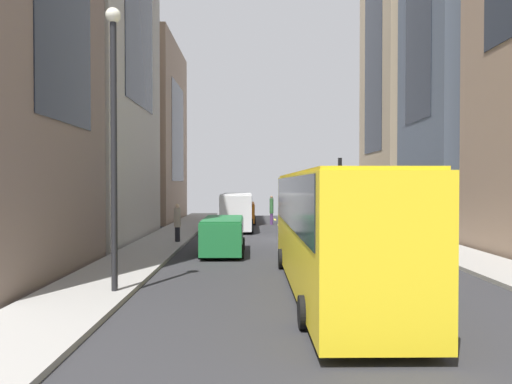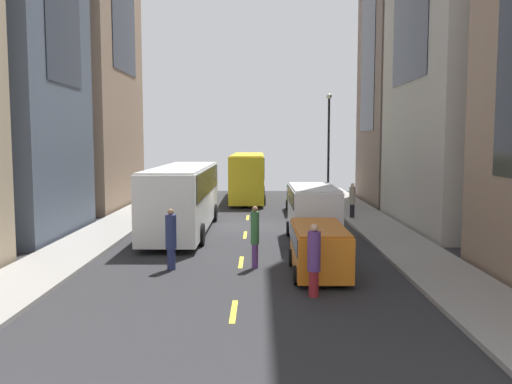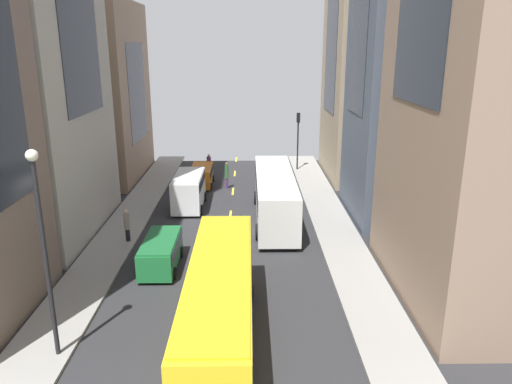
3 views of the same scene
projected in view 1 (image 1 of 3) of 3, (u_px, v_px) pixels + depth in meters
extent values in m
plane|color=#28282B|center=(288.00, 239.00, 27.33)|extent=(40.88, 40.88, 0.00)
cube|color=gray|center=(409.00, 238.00, 27.41)|extent=(2.76, 44.00, 0.15)
cube|color=gray|center=(167.00, 238.00, 27.24)|extent=(2.76, 44.00, 0.15)
cube|color=yellow|center=(272.00, 215.00, 48.32)|extent=(0.16, 2.00, 0.01)
cube|color=yellow|center=(275.00, 220.00, 42.32)|extent=(0.16, 2.00, 0.01)
cube|color=yellow|center=(279.00, 226.00, 36.32)|extent=(0.16, 2.00, 0.01)
cube|color=yellow|center=(285.00, 234.00, 30.32)|extent=(0.16, 2.00, 0.01)
cube|color=yellow|center=(293.00, 246.00, 24.33)|extent=(0.16, 2.00, 0.01)
cube|color=yellow|center=(307.00, 267.00, 18.33)|extent=(0.16, 2.00, 0.01)
cube|color=yellow|center=(335.00, 307.00, 12.33)|extent=(0.16, 2.00, 0.01)
cube|color=tan|center=(419.00, 69.00, 41.41)|extent=(8.22, 10.29, 26.81)
cube|color=#1E232D|center=(419.00, 69.00, 41.41)|extent=(8.31, 5.66, 14.75)
cube|color=#937760|center=(143.00, 133.00, 41.35)|extent=(6.09, 11.82, 15.51)
cube|color=#1E232D|center=(143.00, 133.00, 41.35)|extent=(6.15, 6.50, 8.53)
cube|color=silver|center=(336.00, 207.00, 29.39)|extent=(2.55, 11.71, 3.00)
cube|color=black|center=(336.00, 194.00, 29.37)|extent=(2.60, 10.77, 1.20)
cube|color=beige|center=(336.00, 183.00, 29.36)|extent=(2.45, 11.24, 0.08)
cylinder|color=black|center=(369.00, 234.00, 25.79)|extent=(0.46, 1.00, 1.00)
cylinder|color=black|center=(327.00, 234.00, 25.77)|extent=(0.46, 1.00, 1.00)
cylinder|color=black|center=(343.00, 223.00, 33.05)|extent=(0.46, 1.00, 1.00)
cylinder|color=black|center=(310.00, 223.00, 33.02)|extent=(0.46, 1.00, 1.00)
cube|color=yellow|center=(330.00, 230.00, 14.21)|extent=(2.45, 12.05, 3.30)
cube|color=black|center=(330.00, 202.00, 14.20)|extent=(2.50, 11.08, 1.48)
cube|color=gold|center=(330.00, 174.00, 14.18)|extent=(2.35, 11.57, 0.08)
cylinder|color=black|center=(408.00, 312.00, 10.52)|extent=(0.44, 0.76, 0.76)
cylinder|color=black|center=(308.00, 312.00, 10.49)|extent=(0.44, 0.76, 0.76)
cylinder|color=black|center=(343.00, 259.00, 17.99)|extent=(0.44, 0.76, 0.76)
cylinder|color=black|center=(284.00, 259.00, 17.96)|extent=(0.44, 0.76, 0.76)
cube|color=white|center=(237.00, 212.00, 32.06)|extent=(2.05, 5.13, 2.30)
cube|color=black|center=(237.00, 201.00, 32.05)|extent=(2.09, 4.72, 0.69)
cube|color=silver|center=(237.00, 194.00, 32.04)|extent=(1.97, 4.92, 0.08)
cylinder|color=black|center=(250.00, 228.00, 30.50)|extent=(0.37, 0.72, 0.72)
cylinder|color=black|center=(222.00, 228.00, 30.48)|extent=(0.37, 0.72, 0.72)
cylinder|color=black|center=(250.00, 224.00, 33.68)|extent=(0.37, 0.72, 0.72)
cylinder|color=black|center=(224.00, 224.00, 33.66)|extent=(0.37, 0.72, 0.72)
cube|color=#1E7238|center=(223.00, 235.00, 21.67)|extent=(1.80, 4.42, 1.42)
cube|color=black|center=(223.00, 227.00, 21.66)|extent=(1.84, 4.06, 0.60)
cube|color=#1A612F|center=(223.00, 219.00, 21.65)|extent=(1.73, 4.24, 0.08)
cylinder|color=black|center=(240.00, 252.00, 20.32)|extent=(0.32, 0.62, 0.62)
cylinder|color=black|center=(202.00, 252.00, 20.30)|extent=(0.32, 0.62, 0.62)
cylinder|color=black|center=(241.00, 244.00, 23.06)|extent=(0.32, 0.62, 0.62)
cylinder|color=black|center=(208.00, 244.00, 23.04)|extent=(0.32, 0.62, 0.62)
cube|color=orange|center=(243.00, 213.00, 38.13)|extent=(1.77, 4.26, 1.46)
cube|color=black|center=(243.00, 208.00, 38.12)|extent=(1.80, 3.92, 0.61)
cube|color=#BE6115|center=(243.00, 203.00, 38.11)|extent=(1.70, 4.09, 0.08)
cylinder|color=black|center=(254.00, 221.00, 36.83)|extent=(0.32, 0.62, 0.62)
cylinder|color=black|center=(233.00, 221.00, 36.81)|extent=(0.32, 0.62, 0.62)
cylinder|color=black|center=(253.00, 219.00, 39.47)|extent=(0.32, 0.62, 0.62)
cylinder|color=black|center=(234.00, 219.00, 39.45)|extent=(0.32, 0.62, 0.62)
cylinder|color=navy|center=(309.00, 219.00, 37.53)|extent=(0.30, 0.30, 0.77)
cylinder|color=navy|center=(309.00, 207.00, 37.51)|extent=(0.40, 0.40, 1.23)
sphere|color=#8C6647|center=(309.00, 198.00, 37.49)|extent=(0.22, 0.22, 0.22)
cylinder|color=black|center=(177.00, 234.00, 25.14)|extent=(0.27, 0.27, 0.78)
cylinder|color=gray|center=(177.00, 217.00, 25.13)|extent=(0.36, 0.36, 1.03)
sphere|color=beige|center=(177.00, 206.00, 25.12)|extent=(0.22, 0.22, 0.22)
cylinder|color=#593372|center=(272.00, 219.00, 37.22)|extent=(0.23, 0.23, 0.90)
cylinder|color=#336B38|center=(272.00, 206.00, 37.20)|extent=(0.31, 0.31, 1.18)
sphere|color=#8C6647|center=(272.00, 197.00, 37.19)|extent=(0.22, 0.22, 0.22)
cylinder|color=maroon|center=(249.00, 216.00, 40.84)|extent=(0.30, 0.30, 0.78)
cylinder|color=#593372|center=(249.00, 205.00, 40.82)|extent=(0.40, 0.40, 1.19)
sphere|color=tan|center=(249.00, 197.00, 40.81)|extent=(0.23, 0.23, 0.23)
cylinder|color=black|center=(340.00, 192.00, 43.41)|extent=(0.14, 0.14, 4.59)
cube|color=black|center=(340.00, 163.00, 43.36)|extent=(0.32, 0.32, 0.90)
sphere|color=red|center=(340.00, 160.00, 43.53)|extent=(0.20, 0.20, 0.20)
sphere|color=orange|center=(340.00, 163.00, 43.54)|extent=(0.20, 0.20, 0.20)
sphere|color=green|center=(340.00, 166.00, 43.54)|extent=(0.20, 0.20, 0.20)
cylinder|color=black|center=(114.00, 157.00, 13.54)|extent=(0.18, 0.18, 7.78)
sphere|color=silver|center=(113.00, 15.00, 13.47)|extent=(0.44, 0.44, 0.44)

